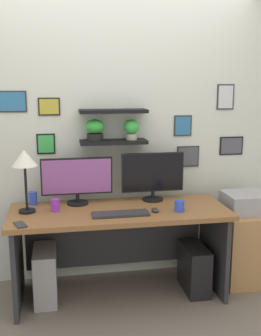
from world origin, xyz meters
The scene contains 16 objects.
ground_plane centered at (0.00, 0.00, 0.00)m, with size 8.00×8.00×0.00m, color #70665B.
back_wall_assembly centered at (0.00, 0.44, 1.35)m, with size 4.40×0.24×2.70m.
desk centered at (0.00, 0.06, 0.54)m, with size 1.76×0.68×0.75m.
monitor_left centered at (-0.32, 0.22, 0.96)m, with size 0.59×0.18×0.39m.
monitor_right centered at (0.32, 0.22, 0.97)m, with size 0.54×0.18×0.42m.
keyboard centered at (-0.01, -0.15, 0.76)m, with size 0.44×0.14×0.02m, color #2D2D33.
computer_mouse centered at (0.27, -0.11, 0.77)m, with size 0.06×0.09×0.03m, color #2D2D33.
desk_lamp centered at (-0.73, 0.05, 1.15)m, with size 0.20×0.20×0.50m.
cell_phone centered at (-0.76, -0.25, 0.76)m, with size 0.07×0.14×0.01m, color #2D2D33.
coffee_mug centered at (0.46, -0.13, 0.80)m, with size 0.08×0.08×0.09m, color blue.
pen_cup centered at (-0.51, 0.04, 0.80)m, with size 0.07×0.07×0.10m, color purple.
water_cup centered at (-0.69, 0.26, 0.81)m, with size 0.07×0.07×0.11m, color blue.
drawer_cabinet centered at (1.14, 0.09, 0.32)m, with size 0.44×0.50×0.64m, color tan.
printer centered at (1.14, 0.09, 0.72)m, with size 0.38×0.34×0.17m, color #9E9EA3.
computer_tower_left centered at (-0.61, 0.03, 0.22)m, with size 0.18×0.40×0.44m, color #99999E.
computer_tower_right centered at (0.64, -0.03, 0.20)m, with size 0.18×0.40×0.40m, color black.
Camera 1 is at (-0.47, -3.17, 1.77)m, focal length 44.26 mm.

